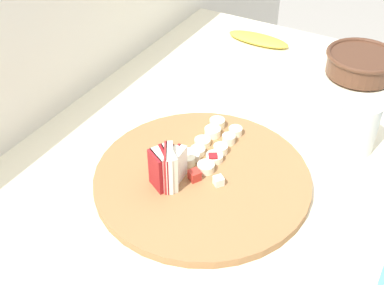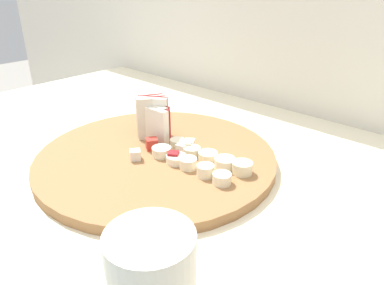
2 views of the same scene
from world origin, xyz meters
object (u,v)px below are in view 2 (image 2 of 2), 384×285
at_px(cutting_board, 158,157).
at_px(apple_wedge_fan, 154,119).
at_px(apple_dice_pile, 169,148).
at_px(banana_slice_rows, 200,160).

distance_m(cutting_board, apple_wedge_fan, 0.07).
distance_m(apple_dice_pile, banana_slice_rows, 0.06).
bearing_deg(banana_slice_rows, cutting_board, -167.89).
relative_size(apple_wedge_fan, banana_slice_rows, 0.48).
height_order(cutting_board, apple_wedge_fan, apple_wedge_fan).
bearing_deg(apple_wedge_fan, banana_slice_rows, -9.19).
distance_m(cutting_board, banana_slice_rows, 0.07).
height_order(apple_wedge_fan, apple_dice_pile, apple_wedge_fan).
distance_m(cutting_board, apple_dice_pile, 0.02).
bearing_deg(apple_wedge_fan, cutting_board, -37.48).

